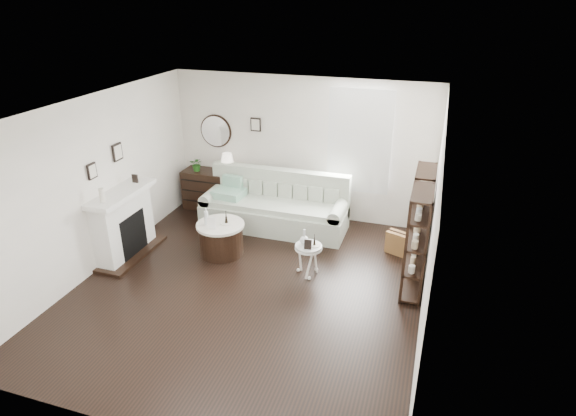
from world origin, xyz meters
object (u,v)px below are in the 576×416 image
(dresser, at_px, (213,190))
(drum_table, at_px, (221,238))
(pedestal_table, at_px, (308,248))
(sofa, at_px, (275,209))

(dresser, bearing_deg, drum_table, -60.54)
(dresser, bearing_deg, pedestal_table, -36.40)
(sofa, relative_size, dresser, 2.26)
(sofa, distance_m, drum_table, 1.38)
(sofa, height_order, dresser, sofa)
(drum_table, bearing_deg, sofa, 67.45)
(sofa, xyz_separation_m, drum_table, (-0.53, -1.27, -0.06))
(sofa, relative_size, pedestal_table, 5.22)
(dresser, distance_m, pedestal_table, 3.12)
(sofa, distance_m, dresser, 1.51)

